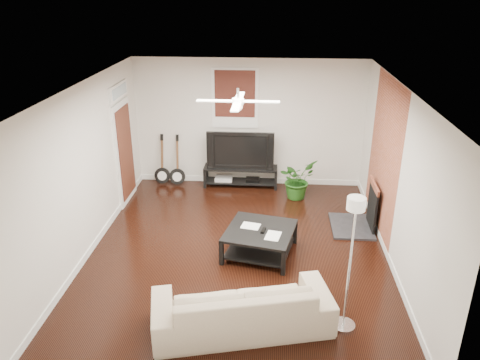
# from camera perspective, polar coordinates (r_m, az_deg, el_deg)

# --- Properties ---
(room) EXTENTS (5.01, 6.01, 2.81)m
(room) POSITION_cam_1_polar(r_m,az_deg,el_deg) (7.45, -0.23, 0.57)
(room) COLOR black
(room) RESTS_ON ground
(brick_accent) EXTENTS (0.02, 2.20, 2.80)m
(brick_accent) POSITION_cam_1_polar(r_m,az_deg,el_deg) (8.59, 17.12, 2.61)
(brick_accent) COLOR #A05033
(brick_accent) RESTS_ON floor
(fireplace) EXTENTS (0.80, 1.10, 0.92)m
(fireplace) POSITION_cam_1_polar(r_m,az_deg,el_deg) (8.88, 14.62, -3.01)
(fireplace) COLOR black
(fireplace) RESTS_ON floor
(window_back) EXTENTS (1.00, 0.06, 1.30)m
(window_back) POSITION_cam_1_polar(r_m,az_deg,el_deg) (10.14, -0.62, 9.91)
(window_back) COLOR #330E0E
(window_back) RESTS_ON wall_back
(door_left) EXTENTS (0.08, 1.00, 2.50)m
(door_left) POSITION_cam_1_polar(r_m,az_deg,el_deg) (9.74, -13.96, 4.40)
(door_left) COLOR white
(door_left) RESTS_ON wall_left
(tv_stand) EXTENTS (1.63, 0.43, 0.46)m
(tv_stand) POSITION_cam_1_polar(r_m,az_deg,el_deg) (10.47, 0.08, 0.45)
(tv_stand) COLOR black
(tv_stand) RESTS_ON floor
(tv) EXTENTS (1.46, 0.19, 0.84)m
(tv) POSITION_cam_1_polar(r_m,az_deg,el_deg) (10.26, 0.09, 3.83)
(tv) COLOR black
(tv) RESTS_ON tv_stand
(coffee_table) EXTENTS (1.29, 1.29, 0.45)m
(coffee_table) POSITION_cam_1_polar(r_m,az_deg,el_deg) (7.92, 2.43, -7.49)
(coffee_table) COLOR black
(coffee_table) RESTS_ON floor
(sofa) EXTENTS (2.48, 1.43, 0.68)m
(sofa) POSITION_cam_1_polar(r_m,az_deg,el_deg) (6.33, 0.25, -15.01)
(sofa) COLOR tan
(sofa) RESTS_ON floor
(floor_lamp) EXTENTS (0.38, 0.38, 1.91)m
(floor_lamp) POSITION_cam_1_polar(r_m,az_deg,el_deg) (6.13, 13.22, -10.11)
(floor_lamp) COLOR white
(floor_lamp) RESTS_ON floor
(potted_plant) EXTENTS (0.99, 1.00, 0.84)m
(potted_plant) POSITION_cam_1_polar(r_m,az_deg,el_deg) (9.91, 6.97, 0.11)
(potted_plant) COLOR #215618
(potted_plant) RESTS_ON floor
(guitar_left) EXTENTS (0.37, 0.27, 1.15)m
(guitar_left) POSITION_cam_1_polar(r_m,az_deg,el_deg) (10.59, -9.57, 2.39)
(guitar_left) COLOR black
(guitar_left) RESTS_ON floor
(guitar_right) EXTENTS (0.37, 0.27, 1.15)m
(guitar_right) POSITION_cam_1_polar(r_m,az_deg,el_deg) (10.48, -7.75, 2.30)
(guitar_right) COLOR black
(guitar_right) RESTS_ON floor
(ceiling_fan) EXTENTS (1.24, 1.24, 0.32)m
(ceiling_fan) POSITION_cam_1_polar(r_m,az_deg,el_deg) (7.08, -0.24, 9.59)
(ceiling_fan) COLOR white
(ceiling_fan) RESTS_ON ceiling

